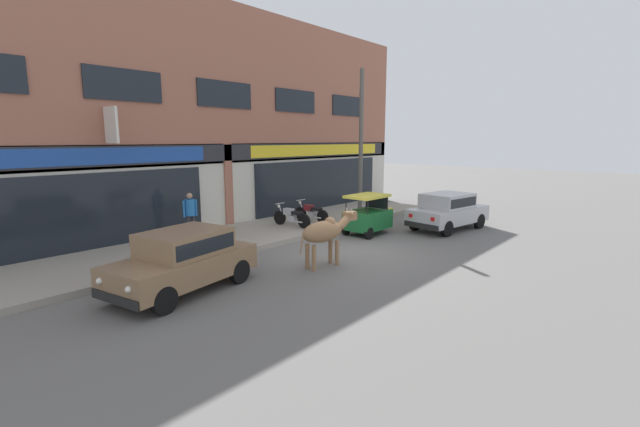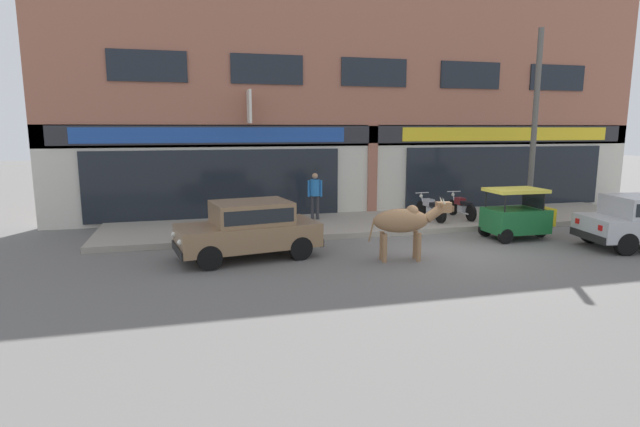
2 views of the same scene
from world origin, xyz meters
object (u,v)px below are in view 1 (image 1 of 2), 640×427
auto_rickshaw (369,217)px  pedestrian (190,211)px  car_0 (184,258)px  cow (325,232)px  motorcycle_0 (291,217)px  utility_pole (361,146)px  car_1 (448,209)px  motorcycle_1 (311,213)px

auto_rickshaw → pedestrian: pedestrian is taller
car_0 → cow: bearing=-18.1°
car_0 → motorcycle_0: bearing=23.9°
utility_pole → cow: bearing=-152.9°
auto_rickshaw → utility_pole: utility_pole is taller
auto_rickshaw → cow: bearing=-161.2°
auto_rickshaw → utility_pole: (1.52, 1.51, 2.64)m
motorcycle_0 → pedestrian: bearing=164.4°
car_1 → motorcycle_0: (-4.23, 4.56, -0.25)m
car_0 → motorcycle_0: (6.53, 2.89, -0.25)m
cow → utility_pole: 6.94m
utility_pole → motorcycle_0: bearing=159.5°
cow → auto_rickshaw: size_ratio=1.07×
motorcycle_0 → pedestrian: size_ratio=1.13×
cow → motorcycle_0: size_ratio=1.18×
pedestrian → utility_pole: bearing=-17.8°
motorcycle_0 → utility_pole: 4.24m
motorcycle_0 → motorcycle_1: same height
motorcycle_1 → car_0: bearing=-159.2°
car_0 → car_1: bearing=-8.8°
car_0 → motorcycle_0: car_0 is taller
motorcycle_1 → utility_pole: 3.49m
auto_rickshaw → motorcycle_1: auto_rickshaw is taller
auto_rickshaw → motorcycle_1: (-0.30, 2.69, -0.10)m
car_1 → auto_rickshaw: size_ratio=1.89×
cow → motorcycle_1: (4.01, 4.15, -0.44)m
car_1 → auto_rickshaw: (-2.72, 1.92, -0.15)m
cow → car_1: 7.05m
car_0 → car_1: (10.76, -1.67, 0.00)m
auto_rickshaw → pedestrian: 6.52m
auto_rickshaw → motorcycle_1: bearing=96.3°
motorcycle_1 → pedestrian: bearing=168.5°
motorcycle_1 → utility_pole: size_ratio=0.29×
cow → car_0: cow is taller
car_0 → car_1: 10.88m
auto_rickshaw → motorcycle_0: size_ratio=1.10×
motorcycle_0 → pedestrian: 4.01m
pedestrian → utility_pole: size_ratio=0.26×
cow → motorcycle_0: cow is taller
utility_pole → auto_rickshaw: bearing=-135.1°
utility_pole → motorcycle_1: bearing=147.1°
cow → utility_pole: (5.83, 2.98, 2.29)m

